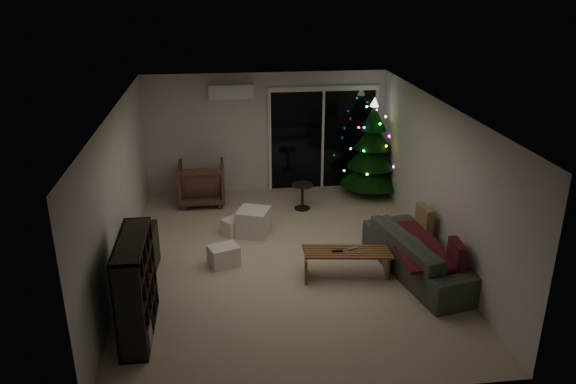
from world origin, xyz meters
name	(u,v)px	position (x,y,z in m)	size (l,w,h in m)	color
room	(299,169)	(0.46, 1.49, 1.02)	(6.50, 7.51, 2.60)	beige
bookshelf	(123,288)	(-2.25, -1.76, 0.67)	(0.34, 1.33, 1.33)	black
media_cabinet	(139,256)	(-2.25, -0.30, 0.35)	(0.42, 1.13, 0.70)	black
stereo	(137,230)	(-2.25, -0.30, 0.78)	(0.36, 0.42, 0.15)	black
armchair	(202,183)	(-1.37, 2.60, 0.42)	(0.91, 0.93, 0.85)	brown
ottoman	(253,222)	(-0.43, 1.00, 0.24)	(0.52, 0.52, 0.47)	white
cardboard_box_a	(224,256)	(-0.98, -0.09, 0.16)	(0.45, 0.35, 0.32)	silver
cardboard_box_b	(235,226)	(-0.77, 1.07, 0.14)	(0.41, 0.31, 0.29)	silver
side_table	(302,196)	(0.60, 2.03, 0.26)	(0.42, 0.42, 0.52)	black
floor_lamp	(213,149)	(-1.12, 3.35, 0.90)	(0.29, 0.29, 1.80)	black
sofa	(422,254)	(2.05, -0.72, 0.34)	(2.31, 0.90, 0.67)	#282D20
sofa_throw	(416,245)	(1.95, -0.72, 0.49)	(0.72, 1.66, 0.06)	#4A141A
cushion_a	(424,219)	(2.30, -0.07, 0.61)	(0.13, 0.44, 0.44)	#998465
cushion_b	(456,257)	(2.30, -1.37, 0.61)	(0.13, 0.44, 0.44)	#4A141A
coffee_table	(347,263)	(0.89, -0.65, 0.21)	(1.32, 0.46, 0.42)	brown
remote_a	(337,251)	(0.74, -0.65, 0.43)	(0.17, 0.05, 0.02)	black
remote_b	(353,248)	(0.99, -0.60, 0.43)	(0.15, 0.04, 0.02)	slate
christmas_tree	(372,147)	(2.13, 2.66, 1.02)	(1.27, 1.27, 2.05)	black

